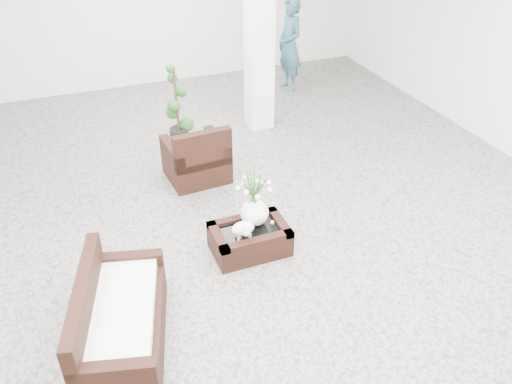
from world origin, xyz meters
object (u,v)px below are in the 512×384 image
object	(u,v)px
coffee_table	(250,240)
armchair	(195,151)
loveseat	(122,314)
topiary	(177,104)

from	to	relation	value
coffee_table	armchair	world-z (taller)	armchair
loveseat	topiary	bearing A→B (deg)	-6.45
coffee_table	topiary	xyz separation A→B (m)	(-0.06, 3.15, 0.50)
topiary	armchair	bearing A→B (deg)	-92.65
coffee_table	armchair	size ratio (longest dim) A/B	1.01
coffee_table	topiary	size ratio (longest dim) A/B	0.69
coffee_table	armchair	bearing A→B (deg)	93.57
topiary	loveseat	bearing A→B (deg)	-111.32
armchair	loveseat	size ratio (longest dim) A/B	0.58
loveseat	topiary	size ratio (longest dim) A/B	1.18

